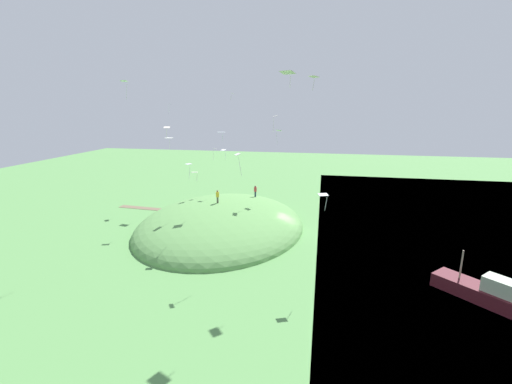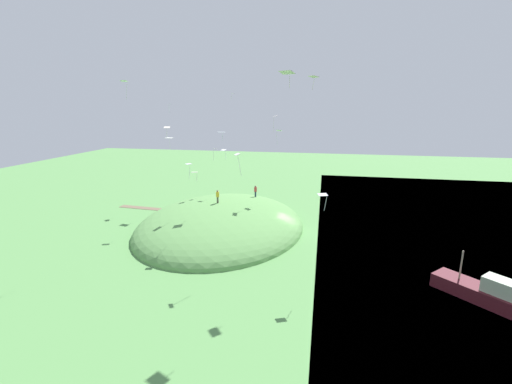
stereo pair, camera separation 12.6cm
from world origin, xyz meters
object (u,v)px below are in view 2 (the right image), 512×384
Objects in this scene: kite_0 at (233,94)px; kite_15 at (167,128)px; boat_on_lake at (485,293)px; kite_8 at (279,132)px; kite_9 at (221,132)px; kite_11 at (314,77)px; kite_4 at (287,73)px; kite_13 at (215,150)px; kite_6 at (169,138)px; kite_5 at (323,196)px; person_watching_kites at (218,195)px; person_walking_path at (255,190)px; kite_3 at (124,83)px; kite_7 at (195,173)px; kite_10 at (169,105)px; kite_12 at (224,151)px; kite_14 at (238,157)px; kite_1 at (189,165)px; kite_2 at (275,117)px.

kite_15 is at bearing 63.50° from kite_0.
boat_on_lake is 3.39× the size of kite_8.
boat_on_lake is at bearing 153.04° from kite_9.
kite_11 is (-5.11, 14.64, 6.11)m from kite_8.
kite_13 is (13.34, -21.72, -9.12)m from kite_4.
kite_11 is (-21.73, 14.58, 7.31)m from kite_6.
kite_0 is 12.02m from kite_8.
kite_9 is 9.69m from kite_13.
kite_5 is at bearing 105.66° from kite_11.
kite_6 is at bearing 139.40° from person_watching_kites.
kite_9 is 0.58× the size of kite_13.
person_walking_path reaches higher than boat_on_lake.
kite_4 reaches higher than kite_11.
kite_3 is 15.80m from kite_6.
kite_15 is at bearing -147.20° from person_walking_path.
kite_8 is (-7.60, -13.31, 3.70)m from kite_7.
kite_10 is at bearing -68.13° from kite_6.
kite_12 is at bearing -60.23° from kite_4.
kite_4 is (16.98, -0.19, 17.73)m from boat_on_lake.
kite_12 is (28.30, -19.98, 8.76)m from boat_on_lake.
kite_11 reaches higher than kite_10.
kite_8 is at bearing 168.60° from kite_13.
kite_5 reaches higher than person_watching_kites.
kite_0 is 0.51× the size of kite_14.
kite_11 is (-19.86, 0.59, 0.21)m from kite_3.
kite_4 is 5.39m from kite_11.
kite_15 is (34.51, -14.51, 12.31)m from boat_on_lake.
kite_8 is at bearing 179.12° from kite_12.
kite_13 reaches higher than kite_5.
kite_8 is at bearing 165.18° from kite_10.
kite_7 is (-0.77, 20.00, -9.13)m from kite_0.
kite_10 is at bearing -58.85° from kite_7.
kite_10 reaches higher than kite_1.
kite_0 reaches higher than kite_7.
kite_1 is at bearing 90.75° from kite_13.
kite_3 is at bearing 46.95° from kite_1.
kite_3 is 1.50× the size of kite_11.
kite_4 is 1.23× the size of kite_9.
kite_14 reaches higher than kite_7.
kite_3 is (4.72, 5.05, 9.54)m from kite_1.
kite_15 is at bearing 112.46° from kite_10.
person_watching_kites is (27.64, -14.33, 3.43)m from boat_on_lake.
kite_4 reaches higher than kite_2.
kite_2 is 1.60× the size of kite_4.
kite_13 is at bearing -11.40° from kite_8.
kite_4 is at bearing 125.91° from kite_9.
kite_0 is 0.59× the size of kite_3.
person_watching_kites is at bearing 178.53° from kite_15.
kite_10 reaches higher than kite_6.
kite_8 is at bearing -95.56° from kite_14.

